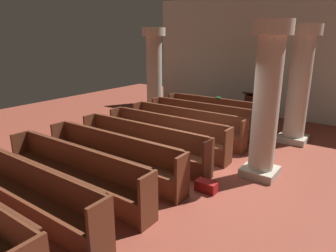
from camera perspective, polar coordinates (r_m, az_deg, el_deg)
The scene contains 16 objects.
ground_plane at distance 7.25m, azimuth 2.79°, elevation -7.78°, with size 19.20×19.20×0.00m, color brown.
back_wall at distance 12.20m, azimuth 19.02°, elevation 12.19°, with size 10.00×0.16×4.50m, color beige.
pew_row_0 at distance 10.64m, azimuth 9.06°, elevation 2.76°, with size 3.73×0.46×0.93m.
pew_row_1 at distance 9.78m, azimuth 6.43°, elevation 1.66°, with size 3.73×0.46×0.93m.
pew_row_2 at distance 8.96m, azimuth 3.31°, elevation 0.35°, with size 3.73×0.47×0.93m.
pew_row_3 at distance 8.17m, azimuth -0.42°, elevation -1.22°, with size 3.73×0.46×0.93m.
pew_row_4 at distance 7.43m, azimuth -4.92°, elevation -3.10°, with size 3.73×0.46×0.93m.
pew_row_5 at distance 6.76m, azimuth -10.39°, elevation -5.35°, with size 3.73×0.47×0.93m.
pew_row_6 at distance 6.18m, azimuth -17.03°, elevation -8.00°, with size 3.73×0.46×0.93m.
pew_row_7 at distance 5.70m, azimuth -25.03°, elevation -10.99°, with size 3.73×0.46×0.93m.
pillar_aisle_side at distance 9.33m, azimuth 23.53°, elevation 7.41°, with size 0.85×0.85×3.31m.
pillar_far_side at distance 11.68m, azimuth -2.62°, elevation 10.30°, with size 0.85×0.85×3.31m.
pillar_aisle_rear at distance 6.63m, azimuth 18.09°, elevation 4.78°, with size 0.79×0.79×3.31m.
lectern at distance 11.46m, azimuth 14.98°, elevation 3.19°, with size 0.48×0.45×1.08m.
hymn_book at distance 10.71m, azimuth 9.50°, elevation 5.31°, with size 0.16×0.20×0.03m, color #194723.
kneeler_box_red at distance 6.20m, azimuth 7.26°, elevation -11.20°, with size 0.43×0.24×0.22m, color maroon.
Camera 1 is at (3.56, -5.57, 2.97)m, focal length 32.31 mm.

